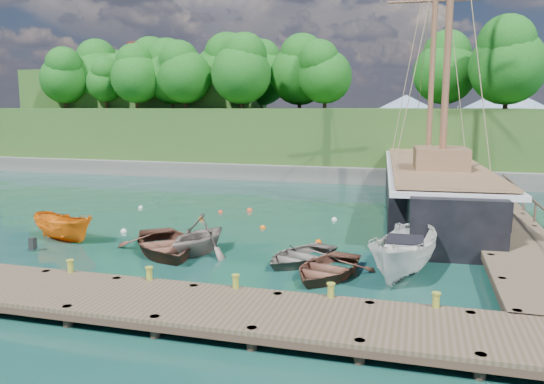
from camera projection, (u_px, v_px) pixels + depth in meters
The scene contains 25 objects.
ground at pixel (231, 257), 22.07m from camera, with size 160.00×160.00×0.00m, color #143C33.
dock_near at pixel (220, 310), 15.29m from camera, with size 20.00×3.20×1.10m.
dock_east at pixel (504, 227), 25.62m from camera, with size 3.20×24.00×1.10m.
bollard_0 at pixel (72, 289), 18.27m from camera, with size 0.26×0.26×0.45m, color olive.
bollard_1 at pixel (150, 297), 17.48m from camera, with size 0.26×0.26×0.45m, color olive.
bollard_2 at pixel (236, 306), 16.69m from camera, with size 0.26×0.26×0.45m, color olive.
bollard_3 at pixel (330, 316), 15.90m from camera, with size 0.26×0.26×0.45m, color olive.
bollard_4 at pixel (435, 327), 15.11m from camera, with size 0.26×0.26×0.45m, color olive.
rowboat_0 at pixel (166, 253), 22.74m from camera, with size 3.60×5.04×1.04m, color brown.
rowboat_1 at pixel (199, 253), 22.68m from camera, with size 3.00×3.48×1.83m, color #6E635A.
rowboat_2 at pixel (327, 276), 19.68m from camera, with size 2.88×4.03×0.83m, color brown.
rowboat_3 at pixel (300, 262), 21.39m from camera, with size 2.72×3.81×0.79m, color #655C55.
motorboat_orange at pixel (65, 240), 24.87m from camera, with size 1.43×3.80×1.47m, color orange.
cabin_boat_white at pixel (404, 277), 19.58m from camera, with size 1.88×5.00×1.93m, color white.
schooner at pixel (433, 189), 32.31m from camera, with size 6.95×29.76×22.19m.
mooring_buoy_0 at pixel (124, 232), 26.47m from camera, with size 0.32×0.32×0.32m, color silver.
mooring_buoy_1 at pixel (201, 220), 29.37m from camera, with size 0.33×0.33×0.33m, color #DC6600.
mooring_buoy_2 at pixel (263, 228), 27.30m from camera, with size 0.31×0.31×0.31m, color orange.
mooring_buoy_3 at pixel (334, 220), 29.23m from camera, with size 0.32×0.32×0.32m, color silver.
mooring_buoy_4 at pixel (220, 213), 31.32m from camera, with size 0.29×0.29×0.29m, color red.
mooring_buoy_5 at pixel (250, 211), 31.78m from camera, with size 0.35×0.35×0.35m, color #D2461F.
mooring_buoy_6 at pixel (141, 208), 32.71m from camera, with size 0.28×0.28×0.28m, color silver.
mooring_buoy_7 at pixel (318, 243), 24.45m from camera, with size 0.29×0.29×0.29m, color #F05204.
headland at pixel (216, 113), 54.40m from camera, with size 51.00×19.31×12.90m.
distant_ridge at pixel (401, 117), 86.80m from camera, with size 117.00×40.00×10.00m.
Camera 1 is at (7.34, -20.11, 6.25)m, focal length 35.00 mm.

